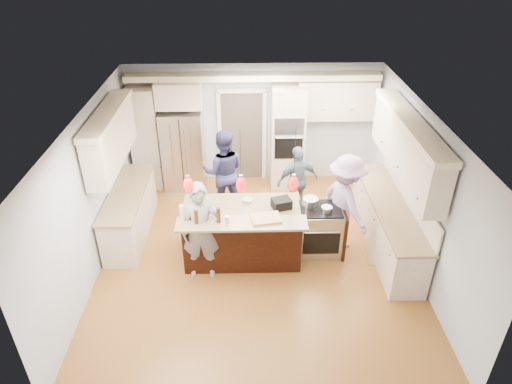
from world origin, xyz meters
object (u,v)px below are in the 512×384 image
island_range (320,230)px  kitchen_island (243,232)px  person_bar_end (201,232)px  refrigerator (183,150)px  person_far_left (224,172)px

island_range → kitchen_island: bearing=-176.9°
person_bar_end → refrigerator: bearing=100.9°
kitchen_island → person_bar_end: (-0.67, -0.52, 0.40)m
island_range → person_bar_end: size_ratio=0.52×
refrigerator → person_bar_end: refrigerator is taller
refrigerator → person_far_left: bearing=-48.3°
kitchen_island → person_far_left: size_ratio=1.18×
refrigerator → kitchen_island: 2.91m
refrigerator → person_far_left: (0.93, -1.04, -0.01)m
refrigerator → person_bar_end: (0.63, -3.09, -0.02)m
person_bar_end → person_far_left: size_ratio=0.99×
person_bar_end → person_far_left: (0.30, 2.05, 0.01)m
person_bar_end → island_range: bearing=15.4°
refrigerator → person_bar_end: size_ratio=1.02×
refrigerator → island_range: 3.71m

